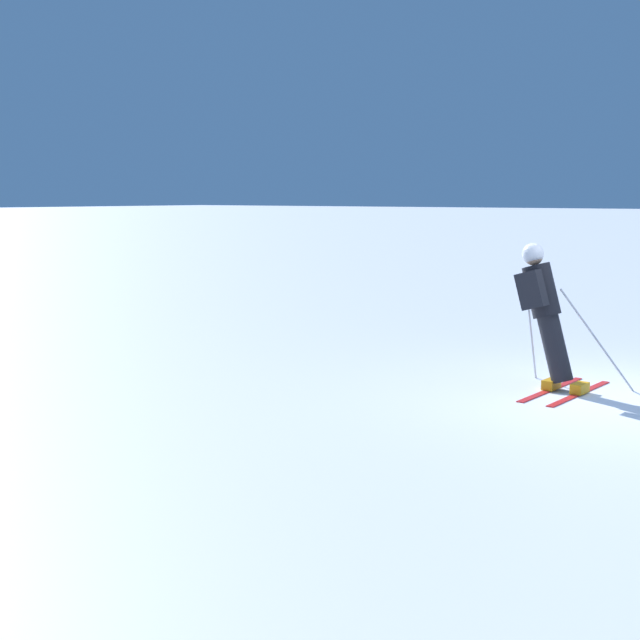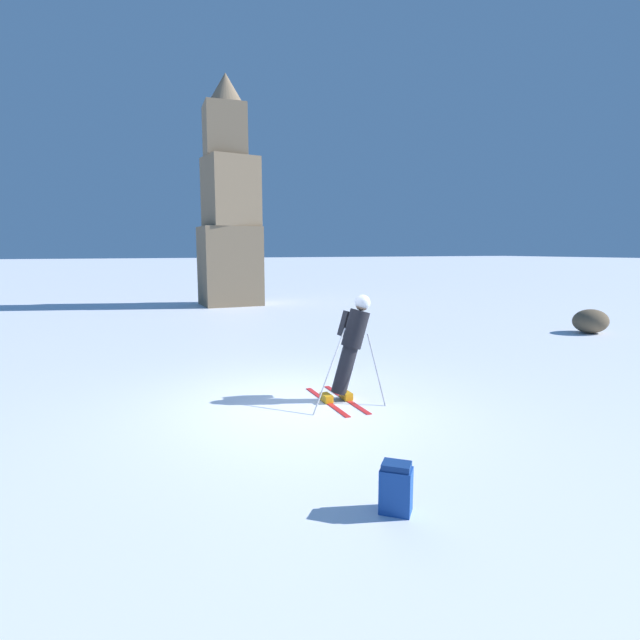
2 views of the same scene
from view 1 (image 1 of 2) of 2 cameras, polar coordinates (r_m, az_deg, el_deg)
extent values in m
plane|color=white|center=(10.93, 18.75, -4.84)|extent=(300.00, 300.00, 0.00)
cube|color=red|center=(11.08, 16.28, -4.54)|extent=(0.15, 1.72, 0.01)
cube|color=red|center=(11.21, 14.57, -4.33)|extent=(0.15, 1.72, 0.01)
cube|color=orange|center=(11.06, 16.29, -4.21)|extent=(0.15, 0.28, 0.12)
cube|color=orange|center=(11.20, 14.58, -4.00)|extent=(0.15, 0.28, 0.12)
cylinder|color=black|center=(11.10, 14.81, -1.78)|extent=(0.48, 0.28, 0.85)
cylinder|color=black|center=(11.09, 13.99, 1.84)|extent=(0.51, 0.36, 0.70)
sphere|color=tan|center=(11.10, 13.50, 4.00)|extent=(0.29, 0.24, 0.28)
sphere|color=silver|center=(11.11, 13.47, 4.14)|extent=(0.33, 0.27, 0.32)
cube|color=black|center=(10.86, 13.39, 1.89)|extent=(0.40, 0.19, 0.50)
cylinder|color=#B7B7BC|center=(11.21, 17.31, -1.25)|extent=(0.80, 0.50, 1.25)
cylinder|color=#B7B7BC|center=(11.54, 13.40, -1.15)|extent=(0.09, 0.53, 1.12)
camera|label=2|loc=(17.50, 35.71, 7.06)|focal=28.00mm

